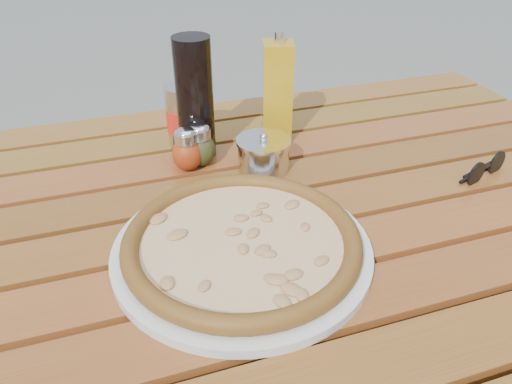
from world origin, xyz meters
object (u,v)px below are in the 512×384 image
object	(u,v)px
table	(260,252)
sunglasses	(485,169)
pizza	(242,241)
dark_bottle	(195,99)
oregano_shaker	(200,145)
parmesan_tin	(263,154)
plate	(242,250)
olive_oil_cruet	(277,92)
pepper_shaker	(187,150)
soda_can	(184,117)

from	to	relation	value
table	sunglasses	xyz separation A→B (m)	(0.41, -0.01, 0.09)
table	pizza	distance (m)	0.14
dark_bottle	sunglasses	distance (m)	0.52
oregano_shaker	parmesan_tin	bearing A→B (deg)	-27.54
plate	olive_oil_cruet	size ratio (longest dim) A/B	1.71
pepper_shaker	table	bearing A→B (deg)	-66.37
plate	soda_can	size ratio (longest dim) A/B	3.00
plate	dark_bottle	world-z (taller)	dark_bottle
plate	pepper_shaker	world-z (taller)	pepper_shaker
olive_oil_cruet	parmesan_tin	bearing A→B (deg)	-120.60
parmesan_tin	sunglasses	distance (m)	0.39
pizza	pepper_shaker	size ratio (longest dim) A/B	4.87
parmesan_tin	olive_oil_cruet	bearing A→B (deg)	59.40
table	plate	bearing A→B (deg)	-123.71
plate	sunglasses	bearing A→B (deg)	8.17
oregano_shaker	soda_can	world-z (taller)	soda_can
oregano_shaker	olive_oil_cruet	distance (m)	0.19
pizza	parmesan_tin	world-z (taller)	parmesan_tin
pepper_shaker	parmesan_tin	xyz separation A→B (m)	(0.13, -0.04, -0.01)
oregano_shaker	dark_bottle	distance (m)	0.08
plate	sunglasses	world-z (taller)	sunglasses
pepper_shaker	parmesan_tin	size ratio (longest dim) A/B	0.78
parmesan_tin	pizza	bearing A→B (deg)	-116.27
pizza	sunglasses	distance (m)	0.47
plate	pizza	size ratio (longest dim) A/B	0.90
sunglasses	pepper_shaker	bearing A→B (deg)	139.73
soda_can	sunglasses	size ratio (longest dim) A/B	1.11
pepper_shaker	olive_oil_cruet	size ratio (longest dim) A/B	0.39
pizza	sunglasses	xyz separation A→B (m)	(0.46, 0.07, -0.01)
plate	sunglasses	distance (m)	0.47
pizza	soda_can	xyz separation A→B (m)	(-0.01, 0.35, 0.04)
pepper_shaker	dark_bottle	bearing A→B (deg)	58.90
sunglasses	parmesan_tin	bearing A→B (deg)	138.94
soda_can	parmesan_tin	world-z (taller)	soda_can
oregano_shaker	sunglasses	xyz separation A→B (m)	(0.46, -0.20, -0.02)
table	sunglasses	world-z (taller)	sunglasses
pepper_shaker	sunglasses	xyz separation A→B (m)	(0.48, -0.19, -0.02)
plate	oregano_shaker	distance (m)	0.27
dark_bottle	parmesan_tin	distance (m)	0.16
dark_bottle	olive_oil_cruet	size ratio (longest dim) A/B	1.05
olive_oil_cruet	dark_bottle	bearing A→B (deg)	-173.90
dark_bottle	pizza	bearing A→B (deg)	-91.38
table	pizza	world-z (taller)	pizza
table	soda_can	xyz separation A→B (m)	(-0.06, 0.27, 0.13)
parmesan_tin	sunglasses	size ratio (longest dim) A/B	0.97
pepper_shaker	plate	bearing A→B (deg)	-84.92
oregano_shaker	sunglasses	distance (m)	0.50
plate	oregano_shaker	size ratio (longest dim) A/B	4.39
dark_bottle	olive_oil_cruet	bearing A→B (deg)	6.10
plate	parmesan_tin	world-z (taller)	parmesan_tin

